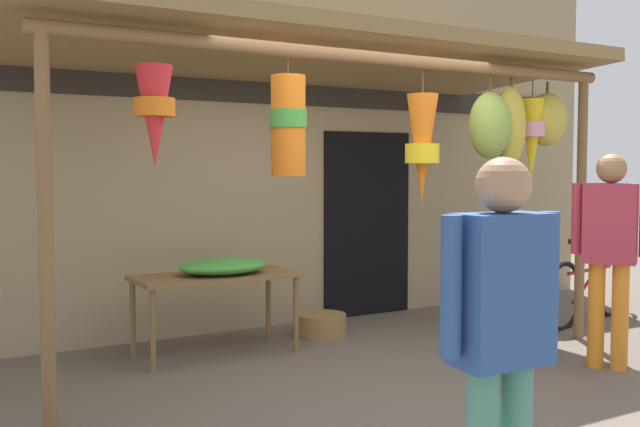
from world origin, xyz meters
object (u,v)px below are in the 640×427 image
object	(u,v)px
vendor_in_orange	(610,242)
customer_foreground	(501,325)
folding_chair	(520,302)
wicker_basket_by_table	(321,325)
parked_bicycle	(589,289)
display_table	(215,283)
flower_heap_on_table	(225,266)

from	to	relation	value
vendor_in_orange	customer_foreground	bearing A→B (deg)	-149.28
folding_chair	wicker_basket_by_table	world-z (taller)	folding_chair
folding_chair	parked_bicycle	xyz separation A→B (m)	(1.79, 0.76, -0.16)
display_table	customer_foreground	size ratio (longest dim) A/B	0.84
flower_heap_on_table	folding_chair	distance (m)	2.51
flower_heap_on_table	display_table	bearing A→B (deg)	145.22
folding_chair	customer_foreground	world-z (taller)	customer_foreground
wicker_basket_by_table	customer_foreground	distance (m)	4.20
flower_heap_on_table	wicker_basket_by_table	size ratio (longest dim) A/B	1.61
vendor_in_orange	display_table	bearing A→B (deg)	141.39
folding_chair	vendor_in_orange	distance (m)	0.86
customer_foreground	display_table	bearing A→B (deg)	85.20
flower_heap_on_table	folding_chair	world-z (taller)	flower_heap_on_table
parked_bicycle	flower_heap_on_table	bearing A→B (deg)	169.66
folding_chair	wicker_basket_by_table	size ratio (longest dim) A/B	1.73
display_table	parked_bicycle	xyz separation A→B (m)	(3.88, -0.74, -0.28)
wicker_basket_by_table	vendor_in_orange	size ratio (longest dim) A/B	0.28
display_table	wicker_basket_by_table	size ratio (longest dim) A/B	2.87
vendor_in_orange	customer_foreground	size ratio (longest dim) A/B	1.04
display_table	parked_bicycle	world-z (taller)	parked_bicycle
customer_foreground	flower_heap_on_table	bearing A→B (deg)	84.06
flower_heap_on_table	wicker_basket_by_table	world-z (taller)	flower_heap_on_table
parked_bicycle	vendor_in_orange	size ratio (longest dim) A/B	1.00
wicker_basket_by_table	display_table	bearing A→B (deg)	-173.69
vendor_in_orange	customer_foreground	xyz separation A→B (m)	(-2.85, -1.69, -0.04)
display_table	parked_bicycle	distance (m)	3.97
parked_bicycle	vendor_in_orange	xyz separation A→B (m)	(-1.35, -1.28, 0.68)
customer_foreground	wicker_basket_by_table	bearing A→B (deg)	69.35
vendor_in_orange	parked_bicycle	bearing A→B (deg)	43.56
wicker_basket_by_table	flower_heap_on_table	bearing A→B (deg)	-170.74
display_table	folding_chair	xyz separation A→B (m)	(2.09, -1.51, -0.12)
folding_chair	wicker_basket_by_table	bearing A→B (deg)	120.28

